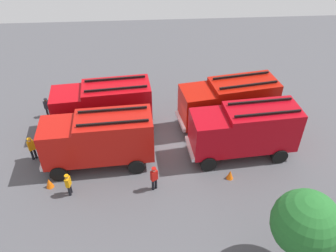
{
  "coord_description": "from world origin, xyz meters",
  "views": [
    {
      "loc": [
        1.28,
        18.94,
        16.17
      ],
      "look_at": [
        0.0,
        0.0,
        1.4
      ],
      "focal_mm": 36.5,
      "sensor_mm": 36.0,
      "label": 1
    }
  ],
  "objects_px": {
    "fire_truck_1": "(103,105)",
    "firefighter_3": "(68,184)",
    "fire_truck_0": "(229,101)",
    "fire_truck_2": "(244,129)",
    "firefighter_1": "(60,105)",
    "traffic_cone_1": "(49,183)",
    "firefighter_4": "(32,148)",
    "firefighter_2": "(47,107)",
    "fire_truck_3": "(99,138)",
    "firefighter_0": "(154,177)",
    "traffic_cone_2": "(126,108)",
    "tree_1": "(306,224)",
    "traffic_cone_0": "(230,175)"
  },
  "relations": [
    {
      "from": "fire_truck_1",
      "to": "firefighter_3",
      "type": "bearing_deg",
      "value": 69.87
    },
    {
      "from": "firefighter_4",
      "to": "traffic_cone_0",
      "type": "xyz_separation_m",
      "value": [
        -12.96,
        2.72,
        -0.68
      ]
    },
    {
      "from": "fire_truck_2",
      "to": "firefighter_2",
      "type": "relative_size",
      "value": 4.55
    },
    {
      "from": "firefighter_0",
      "to": "traffic_cone_1",
      "type": "height_order",
      "value": "firefighter_0"
    },
    {
      "from": "firefighter_1",
      "to": "firefighter_2",
      "type": "relative_size",
      "value": 1.0
    },
    {
      "from": "firefighter_2",
      "to": "traffic_cone_1",
      "type": "bearing_deg",
      "value": -26.57
    },
    {
      "from": "firefighter_1",
      "to": "firefighter_3",
      "type": "height_order",
      "value": "firefighter_1"
    },
    {
      "from": "firefighter_0",
      "to": "firefighter_3",
      "type": "height_order",
      "value": "firefighter_0"
    },
    {
      "from": "fire_truck_1",
      "to": "firefighter_4",
      "type": "bearing_deg",
      "value": 28.3
    },
    {
      "from": "firefighter_0",
      "to": "traffic_cone_2",
      "type": "distance_m",
      "value": 8.75
    },
    {
      "from": "fire_truck_1",
      "to": "firefighter_2",
      "type": "xyz_separation_m",
      "value": [
        4.68,
        -1.88,
        -1.25
      ]
    },
    {
      "from": "fire_truck_3",
      "to": "firefighter_0",
      "type": "xyz_separation_m",
      "value": [
        -3.43,
        2.55,
        -1.15
      ]
    },
    {
      "from": "fire_truck_3",
      "to": "tree_1",
      "type": "relative_size",
      "value": 1.5
    },
    {
      "from": "traffic_cone_1",
      "to": "traffic_cone_2",
      "type": "relative_size",
      "value": 0.95
    },
    {
      "from": "fire_truck_0",
      "to": "firefighter_1",
      "type": "relative_size",
      "value": 4.6
    },
    {
      "from": "fire_truck_2",
      "to": "traffic_cone_1",
      "type": "height_order",
      "value": "fire_truck_2"
    },
    {
      "from": "firefighter_2",
      "to": "traffic_cone_1",
      "type": "xyz_separation_m",
      "value": [
        -1.61,
        7.68,
        -0.56
      ]
    },
    {
      "from": "traffic_cone_1",
      "to": "firefighter_2",
      "type": "bearing_deg",
      "value": -78.16
    },
    {
      "from": "fire_truck_1",
      "to": "fire_truck_2",
      "type": "distance_m",
      "value": 10.21
    },
    {
      "from": "fire_truck_0",
      "to": "fire_truck_2",
      "type": "distance_m",
      "value": 3.37
    },
    {
      "from": "fire_truck_2",
      "to": "firefighter_4",
      "type": "relative_size",
      "value": 4.16
    },
    {
      "from": "fire_truck_0",
      "to": "tree_1",
      "type": "bearing_deg",
      "value": 85.38
    },
    {
      "from": "fire_truck_1",
      "to": "firefighter_4",
      "type": "relative_size",
      "value": 4.18
    },
    {
      "from": "traffic_cone_0",
      "to": "firefighter_0",
      "type": "bearing_deg",
      "value": 6.63
    },
    {
      "from": "fire_truck_0",
      "to": "traffic_cone_1",
      "type": "height_order",
      "value": "fire_truck_0"
    },
    {
      "from": "firefighter_1",
      "to": "firefighter_4",
      "type": "bearing_deg",
      "value": -119.07
    },
    {
      "from": "firefighter_4",
      "to": "fire_truck_3",
      "type": "bearing_deg",
      "value": 48.1
    },
    {
      "from": "firefighter_1",
      "to": "fire_truck_3",
      "type": "bearing_deg",
      "value": -76.0
    },
    {
      "from": "firefighter_3",
      "to": "firefighter_4",
      "type": "bearing_deg",
      "value": 139.32
    },
    {
      "from": "fire_truck_2",
      "to": "traffic_cone_0",
      "type": "distance_m",
      "value": 3.17
    },
    {
      "from": "tree_1",
      "to": "traffic_cone_0",
      "type": "bearing_deg",
      "value": -73.28
    },
    {
      "from": "firefighter_0",
      "to": "firefighter_1",
      "type": "distance_m",
      "value": 11.02
    },
    {
      "from": "firefighter_3",
      "to": "traffic_cone_0",
      "type": "bearing_deg",
      "value": 11.57
    },
    {
      "from": "fire_truck_2",
      "to": "firefighter_1",
      "type": "xyz_separation_m",
      "value": [
        13.24,
        -5.56,
        -1.25
      ]
    },
    {
      "from": "firefighter_1",
      "to": "firefighter_2",
      "type": "xyz_separation_m",
      "value": [
        1.0,
        0.12,
        -0.0
      ]
    },
    {
      "from": "fire_truck_3",
      "to": "firefighter_2",
      "type": "xyz_separation_m",
      "value": [
        4.71,
        -5.72,
        -1.25
      ]
    },
    {
      "from": "firefighter_0",
      "to": "fire_truck_0",
      "type": "bearing_deg",
      "value": 105.01
    },
    {
      "from": "firefighter_2",
      "to": "firefighter_3",
      "type": "relative_size",
      "value": 1.01
    },
    {
      "from": "firefighter_1",
      "to": "traffic_cone_1",
      "type": "distance_m",
      "value": 7.84
    },
    {
      "from": "firefighter_2",
      "to": "tree_1",
      "type": "relative_size",
      "value": 0.33
    },
    {
      "from": "fire_truck_0",
      "to": "firefighter_4",
      "type": "relative_size",
      "value": 4.23
    },
    {
      "from": "fire_truck_0",
      "to": "traffic_cone_2",
      "type": "xyz_separation_m",
      "value": [
        7.76,
        -2.3,
        -1.8
      ]
    },
    {
      "from": "fire_truck_2",
      "to": "firefighter_3",
      "type": "xyz_separation_m",
      "value": [
        11.25,
        2.9,
        -1.27
      ]
    },
    {
      "from": "firefighter_0",
      "to": "firefighter_1",
      "type": "xyz_separation_m",
      "value": [
        7.14,
        -8.4,
        -0.1
      ]
    },
    {
      "from": "firefighter_2",
      "to": "traffic_cone_2",
      "type": "distance_m",
      "value": 6.15
    },
    {
      "from": "tree_1",
      "to": "firefighter_2",
      "type": "bearing_deg",
      "value": -42.87
    },
    {
      "from": "fire_truck_1",
      "to": "tree_1",
      "type": "xyz_separation_m",
      "value": [
        -10.14,
        11.88,
        1.13
      ]
    },
    {
      "from": "fire_truck_1",
      "to": "fire_truck_2",
      "type": "xyz_separation_m",
      "value": [
        -9.57,
        3.56,
        0.0
      ]
    },
    {
      "from": "fire_truck_2",
      "to": "fire_truck_3",
      "type": "bearing_deg",
      "value": -3.16
    },
    {
      "from": "fire_truck_3",
      "to": "traffic_cone_2",
      "type": "distance_m",
      "value": 6.36
    }
  ]
}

